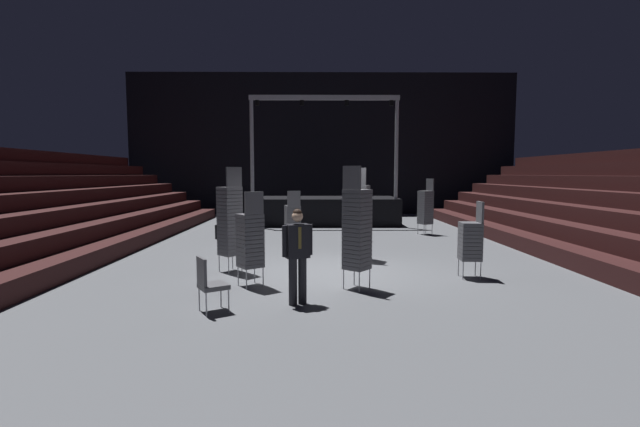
# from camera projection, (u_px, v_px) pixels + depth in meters

# --- Properties ---
(ground_plane) EXTENTS (22.00, 30.00, 0.10)m
(ground_plane) POSITION_uv_depth(u_px,v_px,m) (332.00, 272.00, 10.58)
(ground_plane) COLOR #515459
(arena_end_wall) EXTENTS (22.00, 0.30, 8.00)m
(arena_end_wall) POSITION_uv_depth(u_px,v_px,m) (322.00, 144.00, 25.15)
(arena_end_wall) COLOR black
(arena_end_wall) RESTS_ON ground_plane
(bleacher_bank_left) EXTENTS (5.25, 24.00, 3.15)m
(bleacher_bank_left) POSITION_uv_depth(u_px,v_px,m) (6.00, 203.00, 11.34)
(bleacher_bank_left) COLOR black
(bleacher_bank_left) RESTS_ON ground_plane
(stage_riser) EXTENTS (6.74, 3.09, 5.65)m
(stage_riser) POSITION_uv_depth(u_px,v_px,m) (324.00, 209.00, 20.47)
(stage_riser) COLOR black
(stage_riser) RESTS_ON ground_plane
(man_with_tie) EXTENTS (0.56, 0.37, 1.71)m
(man_with_tie) POSITION_uv_depth(u_px,v_px,m) (298.00, 251.00, 7.74)
(man_with_tie) COLOR black
(man_with_tie) RESTS_ON ground_plane
(chair_stack_front_left) EXTENTS (0.50, 0.50, 2.05)m
(chair_stack_front_left) POSITION_uv_depth(u_px,v_px,m) (227.00, 215.00, 13.71)
(chair_stack_front_left) COLOR #B2B5BA
(chair_stack_front_left) RESTS_ON ground_plane
(chair_stack_front_right) EXTENTS (0.62, 0.62, 2.48)m
(chair_stack_front_right) POSITION_uv_depth(u_px,v_px,m) (357.00, 228.00, 8.79)
(chair_stack_front_right) COLOR #B2B5BA
(chair_stack_front_right) RESTS_ON ground_plane
(chair_stack_mid_left) EXTENTS (0.54, 0.54, 1.79)m
(chair_stack_mid_left) POSITION_uv_depth(u_px,v_px,m) (293.00, 219.00, 13.76)
(chair_stack_mid_left) COLOR #B2B5BA
(chair_stack_mid_left) RESTS_ON ground_plane
(chair_stack_mid_right) EXTENTS (0.57, 0.57, 2.48)m
(chair_stack_mid_right) POSITION_uv_depth(u_px,v_px,m) (360.00, 214.00, 11.82)
(chair_stack_mid_right) COLOR #B2B5BA
(chair_stack_mid_right) RESTS_ON ground_plane
(chair_stack_mid_centre) EXTENTS (0.58, 0.58, 2.14)m
(chair_stack_mid_centre) POSITION_uv_depth(u_px,v_px,m) (426.00, 207.00, 16.76)
(chair_stack_mid_centre) COLOR #B2B5BA
(chair_stack_mid_centre) RESTS_ON ground_plane
(chair_stack_rear_left) EXTENTS (0.62, 0.62, 2.48)m
(chair_stack_rear_left) POSITION_uv_depth(u_px,v_px,m) (230.00, 220.00, 10.33)
(chair_stack_rear_left) COLOR #B2B5BA
(chair_stack_rear_left) RESTS_ON ground_plane
(chair_stack_rear_right) EXTENTS (0.61, 0.61, 1.96)m
(chair_stack_rear_right) POSITION_uv_depth(u_px,v_px,m) (250.00, 239.00, 9.01)
(chair_stack_rear_right) COLOR #B2B5BA
(chair_stack_rear_right) RESTS_ON ground_plane
(chair_stack_rear_centre) EXTENTS (0.62, 0.62, 1.71)m
(chair_stack_rear_centre) POSITION_uv_depth(u_px,v_px,m) (357.00, 216.00, 15.32)
(chair_stack_rear_centre) COLOR #B2B5BA
(chair_stack_rear_centre) RESTS_ON ground_plane
(chair_stack_aisle_left) EXTENTS (0.46, 0.46, 1.71)m
(chair_stack_aisle_left) POSITION_uv_depth(u_px,v_px,m) (471.00, 240.00, 9.76)
(chair_stack_aisle_left) COLOR #B2B5BA
(chair_stack_aisle_left) RESTS_ON ground_plane
(equipment_road_case) EXTENTS (1.08, 0.97, 0.51)m
(equipment_road_case) POSITION_uv_depth(u_px,v_px,m) (230.00, 232.00, 15.65)
(equipment_road_case) COLOR black
(equipment_road_case) RESTS_ON ground_plane
(loose_chair_near_man) EXTENTS (0.61, 0.61, 0.95)m
(loose_chair_near_man) POSITION_uv_depth(u_px,v_px,m) (209.00, 281.00, 7.32)
(loose_chair_near_man) COLOR #B2B5BA
(loose_chair_near_man) RESTS_ON ground_plane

